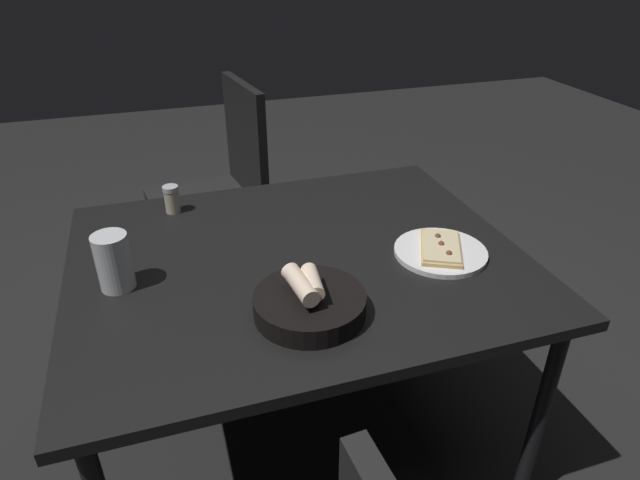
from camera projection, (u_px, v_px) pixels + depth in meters
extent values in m
plane|color=black|center=(302.00, 436.00, 1.81)|extent=(8.00, 8.00, 0.00)
cube|color=black|center=(298.00, 260.00, 1.47)|extent=(0.96, 1.18, 0.03)
cylinder|color=black|center=(116.00, 311.00, 1.85)|extent=(0.04, 0.04, 0.67)
cylinder|color=black|center=(401.00, 260.00, 2.13)|extent=(0.04, 0.04, 0.67)
cylinder|color=black|center=(538.00, 421.00, 1.43)|extent=(0.04, 0.04, 0.67)
cylinder|color=white|center=(440.00, 252.00, 1.46)|extent=(0.25, 0.25, 0.01)
cube|color=tan|center=(441.00, 248.00, 1.46)|extent=(0.21, 0.17, 0.01)
cube|color=beige|center=(441.00, 245.00, 1.45)|extent=(0.19, 0.16, 0.01)
sphere|color=brown|center=(438.00, 236.00, 1.49)|extent=(0.02, 0.02, 0.02)
sphere|color=brown|center=(449.00, 253.00, 1.41)|extent=(0.02, 0.02, 0.02)
sphere|color=brown|center=(441.00, 244.00, 1.45)|extent=(0.02, 0.02, 0.02)
cylinder|color=black|center=(310.00, 304.00, 1.23)|extent=(0.26, 0.26, 0.05)
cylinder|color=beige|center=(299.00, 282.00, 1.20)|extent=(0.11, 0.06, 0.03)
cylinder|color=beige|center=(312.00, 282.00, 1.20)|extent=(0.10, 0.05, 0.04)
cylinder|color=beige|center=(301.00, 285.00, 1.19)|extent=(0.13, 0.05, 0.04)
cylinder|color=red|center=(310.00, 323.00, 1.18)|extent=(0.06, 0.06, 0.03)
cylinder|color=silver|center=(114.00, 262.00, 1.30)|extent=(0.08, 0.08, 0.14)
cylinder|color=#B48720|center=(117.00, 275.00, 1.32)|extent=(0.07, 0.07, 0.06)
cylinder|color=#BFB299|center=(172.00, 201.00, 1.67)|extent=(0.04, 0.04, 0.07)
cylinder|color=maroon|center=(173.00, 206.00, 1.68)|extent=(0.04, 0.04, 0.04)
cylinder|color=#B7B7BC|center=(170.00, 189.00, 1.65)|extent=(0.05, 0.05, 0.01)
cube|color=black|center=(206.00, 203.00, 2.35)|extent=(0.50, 0.50, 0.04)
cube|color=black|center=(246.00, 139.00, 2.30)|extent=(0.42, 0.10, 0.47)
cylinder|color=black|center=(159.00, 239.00, 2.53)|extent=(0.03, 0.03, 0.41)
cylinder|color=black|center=(179.00, 280.00, 2.24)|extent=(0.03, 0.03, 0.41)
cylinder|color=black|center=(237.00, 222.00, 2.68)|extent=(0.03, 0.03, 0.41)
cylinder|color=black|center=(266.00, 258.00, 2.39)|extent=(0.03, 0.03, 0.41)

